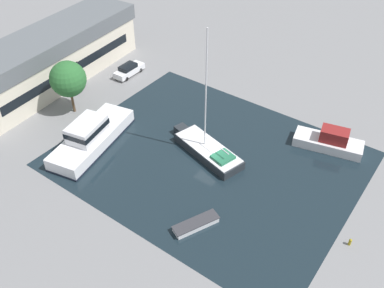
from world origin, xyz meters
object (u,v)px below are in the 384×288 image
(sailboat_moored, at_px, (207,149))
(cabin_boat, at_px, (330,141))
(quay_tree_near_building, at_px, (68,79))
(motor_cruiser, at_px, (91,136))
(parked_car, at_px, (129,70))
(small_dinghy, at_px, (196,224))
(warehouse_building, at_px, (51,58))

(sailboat_moored, xyz_separation_m, cabin_boat, (8.94, -10.45, 0.26))
(cabin_boat, bearing_deg, sailboat_moored, 117.42)
(quay_tree_near_building, bearing_deg, motor_cruiser, -116.70)
(quay_tree_near_building, relative_size, cabin_boat, 0.87)
(parked_car, relative_size, small_dinghy, 1.05)
(quay_tree_near_building, distance_m, small_dinghy, 24.37)
(sailboat_moored, height_order, small_dinghy, sailboat_moored)
(motor_cruiser, bearing_deg, cabin_boat, -156.56)
(parked_car, distance_m, motor_cruiser, 15.95)
(warehouse_building, bearing_deg, motor_cruiser, -120.17)
(warehouse_building, relative_size, motor_cruiser, 2.28)
(sailboat_moored, distance_m, motor_cruiser, 13.12)
(quay_tree_near_building, bearing_deg, cabin_boat, -67.27)
(sailboat_moored, xyz_separation_m, small_dinghy, (-9.15, -5.03, -0.32))
(parked_car, bearing_deg, quay_tree_near_building, -87.77)
(parked_car, xyz_separation_m, sailboat_moored, (-7.71, -18.73, -0.18))
(quay_tree_near_building, xyz_separation_m, parked_car, (10.76, 0.56, -3.83))
(parked_car, relative_size, cabin_boat, 0.61)
(cabin_boat, bearing_deg, warehouse_building, 89.97)
(quay_tree_near_building, height_order, cabin_boat, quay_tree_near_building)
(motor_cruiser, bearing_deg, quay_tree_near_building, -38.42)
(quay_tree_near_building, xyz_separation_m, cabin_boat, (11.99, -28.62, -3.75))
(small_dinghy, bearing_deg, quay_tree_near_building, -170.39)
(warehouse_building, xyz_separation_m, sailboat_moored, (-0.49, -25.92, -2.92))
(warehouse_building, height_order, small_dinghy, warehouse_building)
(warehouse_building, relative_size, sailboat_moored, 1.94)
(warehouse_building, bearing_deg, quay_tree_near_building, -119.17)
(parked_car, height_order, sailboat_moored, sailboat_moored)
(parked_car, relative_size, sailboat_moored, 0.33)
(motor_cruiser, height_order, small_dinghy, motor_cruiser)
(quay_tree_near_building, xyz_separation_m, motor_cruiser, (-3.40, -6.77, -3.41))
(motor_cruiser, distance_m, cabin_boat, 26.73)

